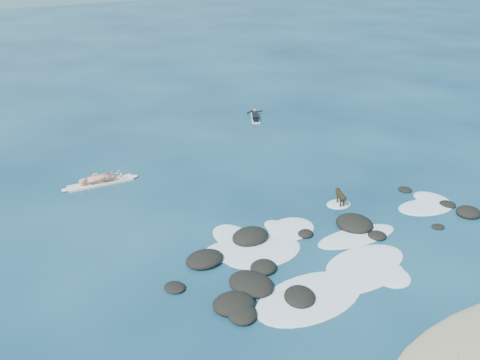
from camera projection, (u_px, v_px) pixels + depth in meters
ground at (322, 230)px, 20.74m from camera, size 160.00×160.00×0.00m
reef_rocks at (317, 253)px, 19.07m from camera, size 14.47×6.38×0.61m
breaking_foam at (322, 251)px, 19.34m from camera, size 11.65×6.90×0.12m
standing_surfer_rig at (99, 168)px, 24.27m from camera, size 3.58×0.79×2.03m
paddling_surfer_rig at (255, 116)px, 33.36m from camera, size 1.58×2.19×0.40m
dog at (340, 195)px, 22.51m from camera, size 0.49×1.03×0.67m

